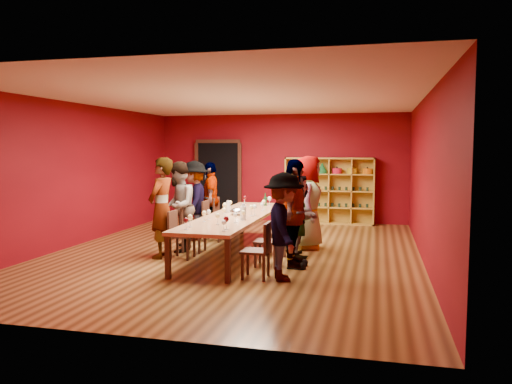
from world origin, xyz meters
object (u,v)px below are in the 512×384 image
chair_person_left_1 (178,232)px  person_right_3 (308,202)px  person_left_3 (194,201)px  person_right_1 (294,214)px  tasting_table (236,217)px  chair_person_right_3 (289,224)px  chair_person_left_2 (190,227)px  chair_person_right_0 (261,247)px  person_left_4 (211,199)px  spittoon_bowl (237,212)px  shelving_unit (329,188)px  chair_person_left_3 (210,219)px  wine_bottle (265,201)px  person_right_0 (284,227)px  chair_person_right_2 (282,230)px  chair_person_left_4 (221,214)px  person_left_1 (162,208)px  chair_person_right_1 (272,238)px  person_left_2 (178,207)px  person_right_2 (297,215)px

chair_person_left_1 → person_right_3: bearing=34.2°
person_left_3 → person_right_1: size_ratio=0.95×
tasting_table → chair_person_right_3: (0.91, 0.76, -0.20)m
chair_person_left_2 → chair_person_right_0: same height
person_left_4 → chair_person_right_3: 2.36m
chair_person_right_3 → spittoon_bowl: (-0.90, -0.75, 0.32)m
chair_person_left_1 → chair_person_left_2: bearing=90.0°
tasting_table → chair_person_left_1: (-0.91, -0.75, -0.20)m
shelving_unit → chair_person_left_1: bearing=-114.5°
chair_person_left_2 → person_left_3: person_left_3 is taller
person_right_1 → chair_person_right_3: person_right_1 is taller
chair_person_left_2 → person_left_3: 1.34m
chair_person_left_3 → wine_bottle: bearing=27.2°
chair_person_left_3 → person_left_4: person_left_4 is taller
person_left_4 → person_right_0: bearing=17.6°
shelving_unit → chair_person_left_1: shelving_unit is taller
person_right_1 → chair_person_right_2: bearing=21.6°
shelving_unit → person_right_0: 6.11m
wine_bottle → person_right_3: bearing=-39.6°
chair_person_left_4 → chair_person_right_0: bearing=-63.3°
tasting_table → chair_person_left_3: size_ratio=5.06×
person_left_1 → person_left_3: (-0.05, 1.84, -0.05)m
person_right_0 → person_left_3: bearing=23.6°
tasting_table → spittoon_bowl: (0.01, 0.01, 0.12)m
shelving_unit → wine_bottle: shelving_unit is taller
chair_person_left_3 → chair_person_right_1: bearing=-48.1°
chair_person_right_0 → person_right_0: bearing=-0.0°
person_left_1 → chair_person_right_2: person_left_1 is taller
chair_person_left_2 → person_right_1: person_right_1 is taller
chair_person_left_3 → person_left_2: bearing=-101.6°
person_left_1 → chair_person_left_3: person_left_1 is taller
person_right_2 → chair_person_right_3: size_ratio=1.76×
tasting_table → person_right_0: bearing=-54.3°
person_left_1 → chair_person_right_3: bearing=128.3°
chair_person_left_4 → person_right_0: person_right_0 is taller
chair_person_left_1 → person_left_3: size_ratio=0.50×
chair_person_left_1 → spittoon_bowl: bearing=39.2°
chair_person_right_3 → chair_person_left_2: bearing=-153.9°
person_left_3 → wine_bottle: (1.49, 0.57, -0.03)m
person_right_0 → tasting_table: bearing=17.5°
chair_person_right_1 → person_right_1: (0.39, 0.00, 0.44)m
chair_person_right_3 → spittoon_bowl: bearing=-140.1°
chair_person_right_1 → spittoon_bowl: 1.34m
spittoon_bowl → chair_person_right_0: bearing=-63.4°
chair_person_left_2 → person_left_4: person_left_4 is taller
chair_person_left_1 → wine_bottle: bearing=65.1°
person_left_4 → person_left_3: bearing=-25.8°
shelving_unit → spittoon_bowl: (-1.38, -4.31, -0.17)m
person_left_3 → chair_person_left_4: 0.92m
shelving_unit → chair_person_right_1: bearing=-95.3°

